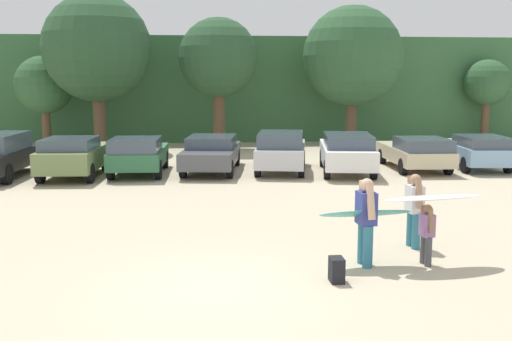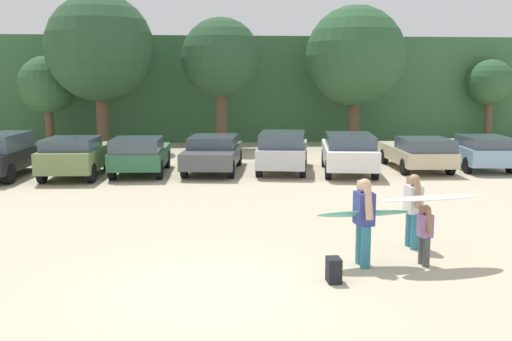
{
  "view_description": "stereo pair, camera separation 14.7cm",
  "coord_description": "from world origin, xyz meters",
  "px_view_note": "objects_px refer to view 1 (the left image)",
  "views": [
    {
      "loc": [
        -0.33,
        -10.0,
        3.66
      ],
      "look_at": [
        1.39,
        6.29,
        1.1
      ],
      "focal_mm": 42.28,
      "sensor_mm": 36.0,
      "label": 1
    },
    {
      "loc": [
        -0.19,
        -10.02,
        3.66
      ],
      "look_at": [
        1.39,
        6.29,
        1.1
      ],
      "focal_mm": 42.28,
      "sensor_mm": 36.0,
      "label": 2
    }
  ],
  "objects_px": {
    "parked_car_white": "(347,151)",
    "parked_car_forest_green": "(138,154)",
    "parked_car_champagne": "(416,152)",
    "person_child": "(427,231)",
    "parked_car_black": "(0,154)",
    "surfboard_white": "(433,197)",
    "person_companion": "(414,206)",
    "parked_car_silver": "(281,150)",
    "parked_car_dark_gray": "(212,152)",
    "person_adult": "(366,217)",
    "surfboard_teal": "(366,213)",
    "parked_car_sky_blue": "(475,150)",
    "backpack_dropped": "(337,270)",
    "parked_car_olive_green": "(74,155)"
  },
  "relations": [
    {
      "from": "person_child",
      "to": "person_companion",
      "type": "bearing_deg",
      "value": -103.06
    },
    {
      "from": "parked_car_silver",
      "to": "parked_car_sky_blue",
      "type": "relative_size",
      "value": 0.98
    },
    {
      "from": "parked_car_sky_blue",
      "to": "person_companion",
      "type": "distance_m",
      "value": 12.61
    },
    {
      "from": "parked_car_dark_gray",
      "to": "parked_car_silver",
      "type": "bearing_deg",
      "value": -89.15
    },
    {
      "from": "parked_car_black",
      "to": "parked_car_silver",
      "type": "bearing_deg",
      "value": -83.42
    },
    {
      "from": "person_companion",
      "to": "backpack_dropped",
      "type": "distance_m",
      "value": 3.05
    },
    {
      "from": "parked_car_olive_green",
      "to": "surfboard_teal",
      "type": "relative_size",
      "value": 2.19
    },
    {
      "from": "parked_car_white",
      "to": "person_adult",
      "type": "bearing_deg",
      "value": 176.66
    },
    {
      "from": "person_child",
      "to": "surfboard_white",
      "type": "relative_size",
      "value": 0.56
    },
    {
      "from": "parked_car_white",
      "to": "person_adult",
      "type": "distance_m",
      "value": 11.49
    },
    {
      "from": "parked_car_black",
      "to": "surfboard_white",
      "type": "relative_size",
      "value": 2.19
    },
    {
      "from": "parked_car_dark_gray",
      "to": "parked_car_champagne",
      "type": "distance_m",
      "value": 8.05
    },
    {
      "from": "parked_car_black",
      "to": "surfboard_teal",
      "type": "height_order",
      "value": "parked_car_black"
    },
    {
      "from": "surfboard_white",
      "to": "parked_car_white",
      "type": "bearing_deg",
      "value": -105.08
    },
    {
      "from": "parked_car_olive_green",
      "to": "backpack_dropped",
      "type": "height_order",
      "value": "parked_car_olive_green"
    },
    {
      "from": "parked_car_silver",
      "to": "parked_car_sky_blue",
      "type": "xyz_separation_m",
      "value": [
        7.9,
        0.07,
        -0.1
      ]
    },
    {
      "from": "person_adult",
      "to": "person_child",
      "type": "relative_size",
      "value": 1.43
    },
    {
      "from": "parked_car_white",
      "to": "parked_car_forest_green",
      "type": "bearing_deg",
      "value": 96.24
    },
    {
      "from": "person_child",
      "to": "surfboard_teal",
      "type": "height_order",
      "value": "person_child"
    },
    {
      "from": "parked_car_dark_gray",
      "to": "surfboard_teal",
      "type": "bearing_deg",
      "value": -159.15
    },
    {
      "from": "parked_car_dark_gray",
      "to": "parked_car_white",
      "type": "height_order",
      "value": "parked_car_white"
    },
    {
      "from": "parked_car_dark_gray",
      "to": "parked_car_forest_green",
      "type": "bearing_deg",
      "value": 109.75
    },
    {
      "from": "person_child",
      "to": "surfboard_white",
      "type": "bearing_deg",
      "value": 176.53
    },
    {
      "from": "parked_car_champagne",
      "to": "person_adult",
      "type": "relative_size",
      "value": 2.65
    },
    {
      "from": "person_adult",
      "to": "surfboard_white",
      "type": "distance_m",
      "value": 1.36
    },
    {
      "from": "parked_car_dark_gray",
      "to": "parked_car_sky_blue",
      "type": "distance_m",
      "value": 10.59
    },
    {
      "from": "parked_car_white",
      "to": "surfboard_white",
      "type": "relative_size",
      "value": 2.27
    },
    {
      "from": "parked_car_silver",
      "to": "parked_car_champagne",
      "type": "height_order",
      "value": "parked_car_silver"
    },
    {
      "from": "parked_car_black",
      "to": "backpack_dropped",
      "type": "xyz_separation_m",
      "value": [
        9.52,
        -12.37,
        -0.64
      ]
    },
    {
      "from": "parked_car_white",
      "to": "person_companion",
      "type": "bearing_deg",
      "value": -177.03
    },
    {
      "from": "parked_car_black",
      "to": "person_companion",
      "type": "bearing_deg",
      "value": -126.75
    },
    {
      "from": "parked_car_black",
      "to": "person_companion",
      "type": "relative_size",
      "value": 2.95
    },
    {
      "from": "parked_car_dark_gray",
      "to": "person_adult",
      "type": "xyz_separation_m",
      "value": [
        2.59,
        -12.18,
        0.23
      ]
    },
    {
      "from": "parked_car_black",
      "to": "backpack_dropped",
      "type": "distance_m",
      "value": 15.62
    },
    {
      "from": "parked_car_black",
      "to": "parked_car_white",
      "type": "bearing_deg",
      "value": -86.46
    },
    {
      "from": "parked_car_forest_green",
      "to": "parked_car_dark_gray",
      "type": "relative_size",
      "value": 0.82
    },
    {
      "from": "parked_car_champagne",
      "to": "person_child",
      "type": "relative_size",
      "value": 3.79
    },
    {
      "from": "parked_car_dark_gray",
      "to": "parked_car_sky_blue",
      "type": "bearing_deg",
      "value": -82.88
    },
    {
      "from": "parked_car_olive_green",
      "to": "parked_car_sky_blue",
      "type": "xyz_separation_m",
      "value": [
        15.64,
        0.65,
        -0.08
      ]
    },
    {
      "from": "parked_car_champagne",
      "to": "surfboard_teal",
      "type": "distance_m",
      "value": 12.85
    },
    {
      "from": "parked_car_dark_gray",
      "to": "surfboard_white",
      "type": "bearing_deg",
      "value": -153.63
    },
    {
      "from": "person_child",
      "to": "surfboard_teal",
      "type": "bearing_deg",
      "value": -10.69
    },
    {
      "from": "parked_car_dark_gray",
      "to": "surfboard_white",
      "type": "xyz_separation_m",
      "value": [
        3.89,
        -12.27,
        0.6
      ]
    },
    {
      "from": "backpack_dropped",
      "to": "person_child",
      "type": "bearing_deg",
      "value": 22.05
    },
    {
      "from": "parked_car_sky_blue",
      "to": "backpack_dropped",
      "type": "xyz_separation_m",
      "value": [
        -8.77,
        -12.77,
        -0.51
      ]
    },
    {
      "from": "parked_car_dark_gray",
      "to": "backpack_dropped",
      "type": "bearing_deg",
      "value": -163.35
    },
    {
      "from": "parked_car_forest_green",
      "to": "parked_car_dark_gray",
      "type": "distance_m",
      "value": 2.82
    },
    {
      "from": "person_companion",
      "to": "parked_car_champagne",
      "type": "bearing_deg",
      "value": -114.79
    },
    {
      "from": "backpack_dropped",
      "to": "parked_car_black",
      "type": "bearing_deg",
      "value": 127.57
    },
    {
      "from": "parked_car_silver",
      "to": "parked_car_champagne",
      "type": "distance_m",
      "value": 5.36
    }
  ]
}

